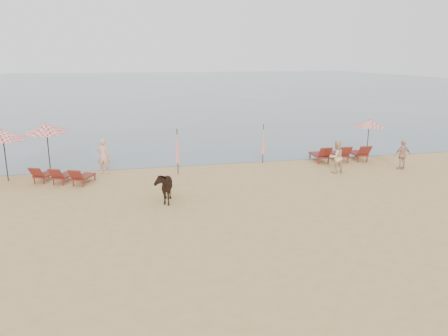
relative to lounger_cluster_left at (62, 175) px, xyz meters
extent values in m
plane|color=tan|center=(6.97, -8.06, -0.39)|extent=(120.00, 120.00, 0.00)
cube|color=#51606B|center=(6.97, 71.94, -0.39)|extent=(160.00, 140.00, 0.06)
cube|color=maroon|center=(-0.81, 0.59, -0.08)|extent=(1.05, 1.38, 0.07)
cube|color=maroon|center=(-1.09, -0.02, 0.17)|extent=(0.70, 0.61, 0.55)
cube|color=maroon|center=(0.08, 0.19, -0.08)|extent=(1.05, 1.38, 0.07)
cube|color=maroon|center=(-0.19, -0.43, 0.17)|extent=(0.70, 0.61, 0.55)
cube|color=maroon|center=(0.98, -0.22, -0.08)|extent=(1.05, 1.38, 0.07)
cube|color=maroon|center=(0.70, -0.83, 0.17)|extent=(0.70, 0.61, 0.55)
cube|color=maroon|center=(13.43, 1.44, -0.03)|extent=(0.73, 1.48, 0.08)
cube|color=maroon|center=(13.40, 0.66, 0.27)|extent=(0.69, 0.50, 0.64)
cube|color=maroon|center=(14.57, 1.40, -0.03)|extent=(0.73, 1.48, 0.08)
cube|color=maroon|center=(14.54, 0.62, 0.27)|extent=(0.69, 0.50, 0.64)
cube|color=maroon|center=(15.71, 1.36, -0.03)|extent=(0.73, 1.48, 0.08)
cube|color=maroon|center=(15.69, 0.58, 0.27)|extent=(0.69, 0.50, 0.64)
cylinder|color=black|center=(-2.56, 0.96, 0.75)|extent=(0.05, 0.05, 2.27)
cone|color=red|center=(-2.56, 0.96, 1.83)|extent=(2.17, 2.17, 0.47)
sphere|color=black|center=(-2.56, 0.96, 2.04)|extent=(0.08, 0.08, 0.08)
cylinder|color=black|center=(-0.98, 2.91, 0.72)|extent=(0.05, 0.05, 2.23)
cone|color=red|center=(-0.98, 2.91, 1.79)|extent=(1.97, 2.01, 0.67)
sphere|color=black|center=(-0.98, 2.91, 1.99)|extent=(0.08, 0.08, 0.08)
cylinder|color=black|center=(16.70, 1.99, 0.61)|extent=(0.04, 0.04, 2.00)
cone|color=red|center=(16.70, 1.99, 1.57)|extent=(1.78, 1.78, 0.40)
sphere|color=black|center=(16.70, 1.99, 1.75)|extent=(0.07, 0.07, 0.07)
cylinder|color=black|center=(5.42, 0.53, 0.75)|extent=(0.05, 0.05, 2.28)
cone|color=red|center=(5.42, 0.53, 1.02)|extent=(0.28, 0.28, 1.71)
cylinder|color=black|center=(10.22, 1.68, 0.68)|extent=(0.05, 0.05, 2.15)
cone|color=red|center=(10.22, 1.68, 0.94)|extent=(0.26, 0.26, 1.61)
imported|color=black|center=(4.35, -3.69, 0.26)|extent=(0.86, 1.60, 1.30)
imported|color=#DEA28B|center=(1.83, 1.33, 0.51)|extent=(0.73, 0.56, 1.80)
imported|color=#E2B98D|center=(13.19, -1.04, 0.43)|extent=(0.89, 0.74, 1.63)
imported|color=tan|center=(16.86, -1.16, 0.37)|extent=(0.90, 0.38, 1.52)
camera|label=1|loc=(3.04, -20.56, 5.32)|focal=35.00mm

